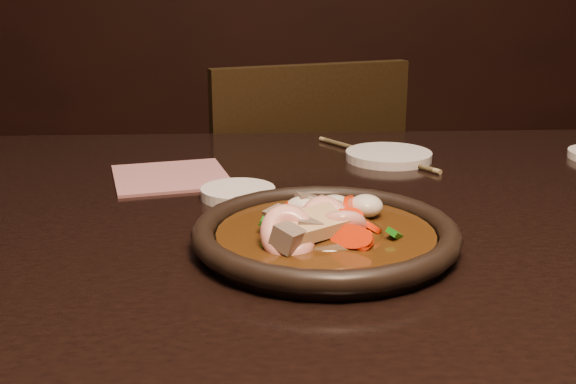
{
  "coord_description": "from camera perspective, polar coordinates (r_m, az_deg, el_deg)",
  "views": [
    {
      "loc": [
        -0.28,
        -0.79,
        1.02
      ],
      "look_at": [
        -0.24,
        -0.07,
        0.8
      ],
      "focal_mm": 45.0,
      "sensor_mm": 36.0,
      "label": 1
    }
  ],
  "objects": [
    {
      "name": "table",
      "position": [
        0.91,
        15.19,
        -6.16
      ],
      "size": [
        1.6,
        0.9,
        0.75
      ],
      "color": "black",
      "rests_on": "floor"
    },
    {
      "name": "chair",
      "position": [
        1.54,
        0.13,
        -4.01
      ],
      "size": [
        0.51,
        0.51,
        0.86
      ],
      "rotation": [
        0.0,
        0.0,
        3.44
      ],
      "color": "black",
      "rests_on": "floor"
    },
    {
      "name": "plate",
      "position": [
        0.74,
        2.99,
        -3.44
      ],
      "size": [
        0.28,
        0.28,
        0.03
      ],
      "color": "black",
      "rests_on": "table"
    },
    {
      "name": "stirfry",
      "position": [
        0.74,
        2.99,
        -2.84
      ],
      "size": [
        0.16,
        0.16,
        0.06
      ],
      "color": "#371E0A",
      "rests_on": "plate"
    },
    {
      "name": "soy_dish",
      "position": [
        0.91,
        -3.98,
        -0.06
      ],
      "size": [
        0.09,
        0.09,
        0.01
      ],
      "primitive_type": "cylinder",
      "color": "white",
      "rests_on": "table"
    },
    {
      "name": "saucer_left",
      "position": [
        1.1,
        7.95,
        2.85
      ],
      "size": [
        0.13,
        0.13,
        0.01
      ],
      "primitive_type": "cylinder",
      "color": "white",
      "rests_on": "table"
    },
    {
      "name": "chopsticks",
      "position": [
        1.12,
        6.9,
        3.0
      ],
      "size": [
        0.15,
        0.22,
        0.01
      ],
      "rotation": [
        0.0,
        0.0,
        0.6
      ],
      "color": "#9E8A5A",
      "rests_on": "table"
    },
    {
      "name": "napkin",
      "position": [
        1.01,
        -9.24,
        1.21
      ],
      "size": [
        0.18,
        0.18,
        0.0
      ],
      "primitive_type": "cube",
      "rotation": [
        0.0,
        0.0,
        0.23
      ],
      "color": "#A8676B",
      "rests_on": "table"
    }
  ]
}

